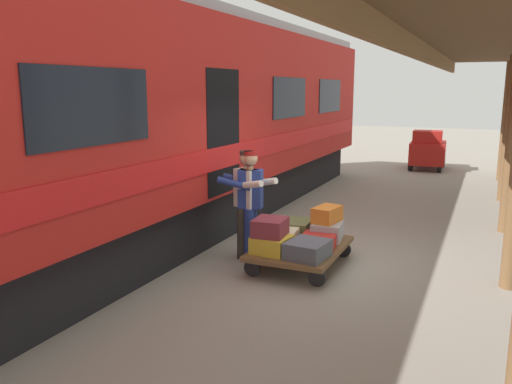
{
  "coord_description": "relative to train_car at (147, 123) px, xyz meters",
  "views": [
    {
      "loc": [
        -2.06,
        7.46,
        2.64
      ],
      "look_at": [
        1.0,
        0.64,
        1.15
      ],
      "focal_mm": 36.49,
      "sensor_mm": 36.0,
      "label": 1
    }
  ],
  "objects": [
    {
      "name": "suitcase_gray_aluminum",
      "position": [
        -3.23,
        -0.14,
        -1.6
      ],
      "size": [
        0.51,
        0.6,
        0.28
      ],
      "primitive_type": "cube",
      "rotation": [
        0.0,
        0.0,
        0.12
      ],
      "color": "#9EA0A5",
      "rests_on": "luggage_cart"
    },
    {
      "name": "suitcase_orange_carryall",
      "position": [
        -3.21,
        -0.17,
        -1.34
      ],
      "size": [
        0.4,
        0.56,
        0.24
      ],
      "primitive_type": "cube",
      "rotation": [
        0.0,
        0.0,
        -0.16
      ],
      "color": "#CC6B23",
      "rests_on": "suitcase_gray_aluminum"
    },
    {
      "name": "suitcase_burgundy_valise",
      "position": [
        -2.64,
        0.78,
        -1.37
      ],
      "size": [
        0.47,
        0.53,
        0.25
      ],
      "primitive_type": "cube",
      "rotation": [
        0.0,
        0.0,
        0.08
      ],
      "color": "maroon",
      "rests_on": "suitcase_yellow_case"
    },
    {
      "name": "porter_by_door",
      "position": [
        -2.05,
        0.29,
        -1.14
      ],
      "size": [
        0.73,
        0.58,
        1.7
      ],
      "color": "#332D28",
      "rests_on": "ground_plane"
    },
    {
      "name": "ground_plane",
      "position": [
        -3.36,
        -0.0,
        -2.06
      ],
      "size": [
        60.0,
        60.0,
        0.0
      ],
      "primitive_type": "plane",
      "color": "gray"
    },
    {
      "name": "suitcase_cream_canvas",
      "position": [
        -2.68,
        0.34,
        -1.63
      ],
      "size": [
        0.46,
        0.59,
        0.23
      ],
      "primitive_type": "cube",
      "rotation": [
        0.0,
        0.0,
        0.09
      ],
      "color": "beige",
      "rests_on": "luggage_cart"
    },
    {
      "name": "suitcase_olive_duffel",
      "position": [
        -2.68,
        -0.14,
        -1.62
      ],
      "size": [
        0.55,
        0.6,
        0.25
      ],
      "primitive_type": "cube",
      "rotation": [
        0.0,
        0.0,
        0.07
      ],
      "color": "brown",
      "rests_on": "luggage_cart"
    },
    {
      "name": "baggage_tug",
      "position": [
        -3.59,
        -10.49,
        -1.43
      ],
      "size": [
        1.2,
        1.76,
        1.3
      ],
      "color": "#B21E19",
      "rests_on": "ground_plane"
    },
    {
      "name": "porter_in_overalls",
      "position": [
        -2.09,
        0.31,
        -1.14
      ],
      "size": [
        0.72,
        0.52,
        1.7
      ],
      "color": "navy",
      "rests_on": "ground_plane"
    },
    {
      "name": "suitcase_slate_roller",
      "position": [
        -3.23,
        0.81,
        -1.63
      ],
      "size": [
        0.58,
        0.65,
        0.24
      ],
      "primitive_type": "cube",
      "rotation": [
        0.0,
        0.0,
        -0.11
      ],
      "color": "#4C515B",
      "rests_on": "luggage_cart"
    },
    {
      "name": "train_car",
      "position": [
        0.0,
        0.0,
        0.0
      ],
      "size": [
        3.02,
        17.22,
        4.0
      ],
      "color": "#B21E19",
      "rests_on": "ground_plane"
    },
    {
      "name": "luggage_cart",
      "position": [
        -2.95,
        0.34,
        -1.79
      ],
      "size": [
        1.21,
        1.72,
        0.32
      ],
      "color": "brown",
      "rests_on": "ground_plane"
    },
    {
      "name": "suitcase_yellow_case",
      "position": [
        -2.68,
        0.81,
        -1.62
      ],
      "size": [
        0.55,
        0.53,
        0.24
      ],
      "primitive_type": "cube",
      "rotation": [
        0.0,
        0.0,
        -0.09
      ],
      "color": "gold",
      "rests_on": "luggage_cart"
    },
    {
      "name": "suitcase_red_plastic",
      "position": [
        -3.23,
        0.34,
        -1.65
      ],
      "size": [
        0.57,
        0.68,
        0.19
      ],
      "primitive_type": "cube",
      "rotation": [
        0.0,
        0.0,
        0.13
      ],
      "color": "#AD231E",
      "rests_on": "luggage_cart"
    }
  ]
}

